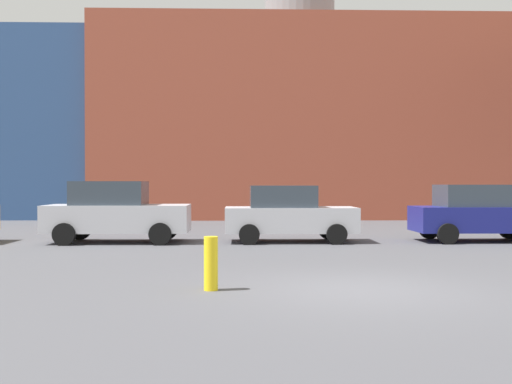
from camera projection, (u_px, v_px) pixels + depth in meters
The scene contains 6 objects.
ground_plane at pixel (360, 290), 10.87m from camera, with size 200.00×200.00×0.00m, color #47474C.
building_backdrop at pixel (299, 126), 36.36m from camera, with size 34.73×10.49×12.44m.
parked_car_1 at pixel (116, 212), 19.58m from camera, with size 4.40×2.15×1.91m.
parked_car_2 at pixel (288, 214), 19.74m from camera, with size 4.09×2.01×1.77m.
parked_car_3 at pixel (478, 213), 19.93m from camera, with size 4.15×2.04×1.80m.
bollard_yellow_0 at pixel (211, 263), 10.79m from camera, with size 0.24×0.24×0.92m, color yellow.
Camera 1 is at (-2.13, -10.78, 1.83)m, focal length 44.19 mm.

